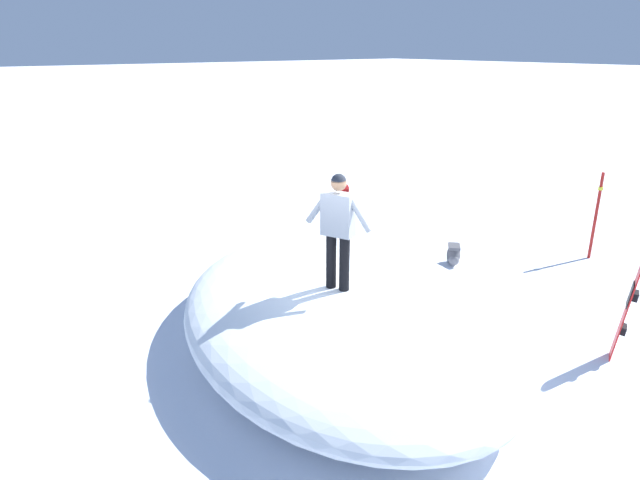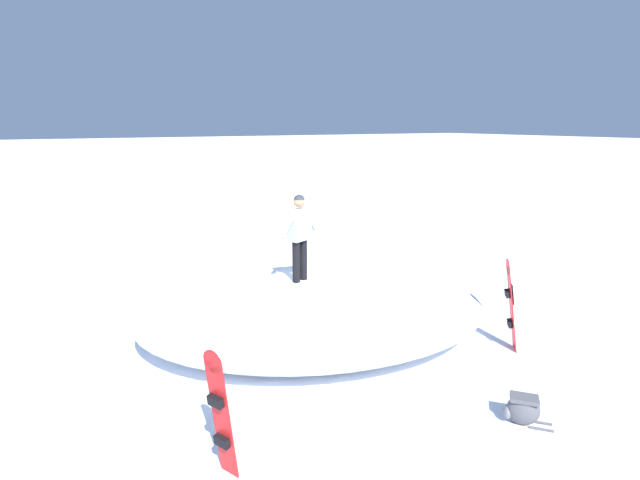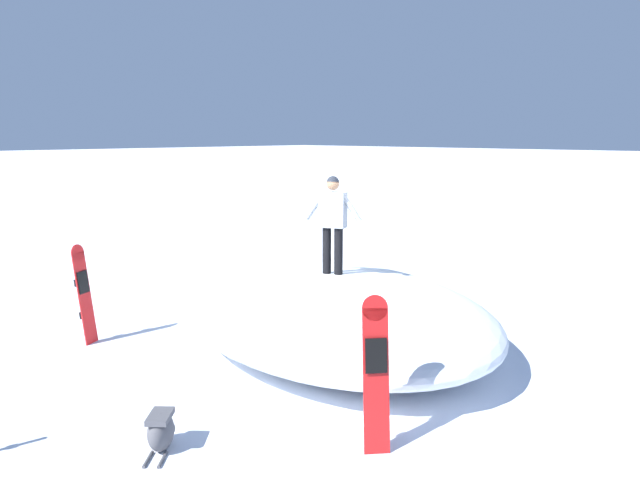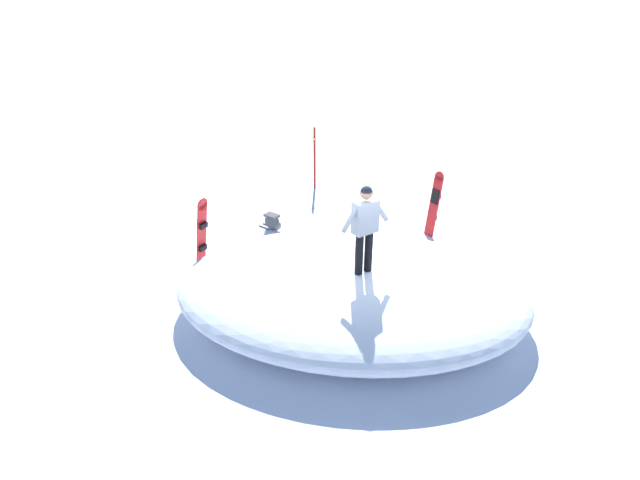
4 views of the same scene
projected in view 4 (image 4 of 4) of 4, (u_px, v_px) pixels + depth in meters
ground at (361, 306)px, 9.91m from camera, size 240.00×240.00×0.00m
snow_mound at (350, 290)px, 9.50m from camera, size 7.42×6.22×1.01m
snowboarder_standing at (365, 223)px, 8.65m from camera, size 0.93×0.45×1.58m
snowboard_primary_upright at (202, 232)px, 10.80m from camera, size 0.39×0.39×1.63m
snowboard_secondary_upright at (435, 203)px, 12.20m from camera, size 0.29×0.32×1.58m
backpack_near at (272, 222)px, 12.72m from camera, size 0.56×0.59×0.40m
trail_marker_pole at (315, 157)px, 14.79m from camera, size 0.10×0.10×1.79m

